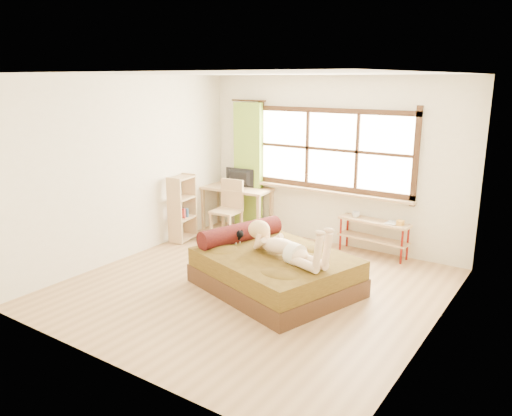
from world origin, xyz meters
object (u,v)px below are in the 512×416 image
Objects in this scene: kitten at (235,234)px; chair at (229,205)px; woman at (284,236)px; desk at (237,193)px; bed at (273,269)px; bookshelf at (182,208)px; pipe_shelf at (374,230)px.

chair reaches higher than kitten.
desk is at bearing 155.49° from woman.
bed is 2.04× the size of bookshelf.
pipe_shelf is (2.42, 0.48, -0.14)m from chair.
chair reaches higher than desk.
bed is at bearing -27.94° from bookshelf.
pipe_shelf is at bearing 89.36° from bed.
chair is at bearing 42.81° from bookshelf.
bookshelf reaches higher than kitten.
bookshelf is (-0.50, -0.62, 0.01)m from chair.
pipe_shelf is at bearing 95.14° from woman.
kitten is 0.26× the size of bookshelf.
desk is 1.15× the size of pipe_shelf.
bookshelf reaches higher than desk.
woman reaches higher than desk.
chair is at bearing 146.93° from kitten.
desk is 0.40m from chair.
chair is (-1.80, 1.44, 0.29)m from bed.
pipe_shelf is at bearing 7.01° from chair.
chair is at bearing 158.58° from bed.
bookshelf is (-2.92, -1.10, 0.15)m from pipe_shelf.
bookshelf is (-2.30, 0.82, 0.30)m from bed.
desk is 1.18× the size of bookshelf.
bed reaches higher than pipe_shelf.
pipe_shelf is at bearing 12.38° from bookshelf.
kitten is 0.22× the size of desk.
kitten is at bearing -172.46° from woman.
bookshelf reaches higher than pipe_shelf.
bookshelf is at bearing -154.60° from pipe_shelf.
pipe_shelf is 3.12m from bookshelf.
bed is 2.28× the size of chair.
kitten is 2.11m from desk.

